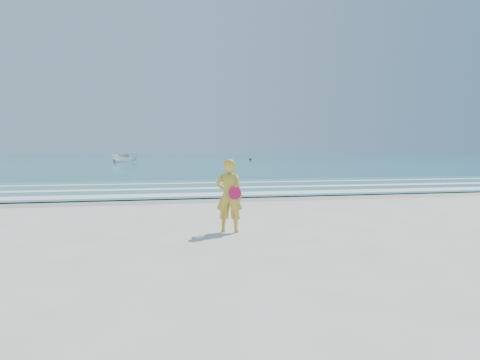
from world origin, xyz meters
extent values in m
plane|color=silver|center=(0.00, 0.00, 0.00)|extent=(400.00, 400.00, 0.00)
cube|color=#B2A893|center=(0.00, 9.00, 0.00)|extent=(400.00, 2.40, 0.00)
cube|color=#19727F|center=(0.00, 105.00, 0.02)|extent=(400.00, 190.00, 0.04)
cube|color=#59B7AD|center=(0.00, 14.00, 0.04)|extent=(400.00, 10.00, 0.01)
cube|color=white|center=(0.00, 10.30, 0.05)|extent=(400.00, 1.40, 0.01)
cube|color=white|center=(0.00, 13.20, 0.05)|extent=(400.00, 0.90, 0.01)
cube|color=white|center=(0.00, 16.50, 0.05)|extent=(400.00, 0.60, 0.01)
imported|color=white|center=(-2.74, 57.84, 0.80)|extent=(4.18, 2.89, 1.51)
sphere|color=black|center=(17.48, 68.29, 0.22)|extent=(0.37, 0.37, 0.37)
imported|color=gold|center=(-0.09, 2.28, 0.78)|extent=(0.67, 0.56, 1.57)
cylinder|color=#E21459|center=(-0.01, 2.10, 0.85)|extent=(0.27, 0.08, 0.27)
camera|label=1|loc=(-2.14, -7.42, 1.75)|focal=35.00mm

